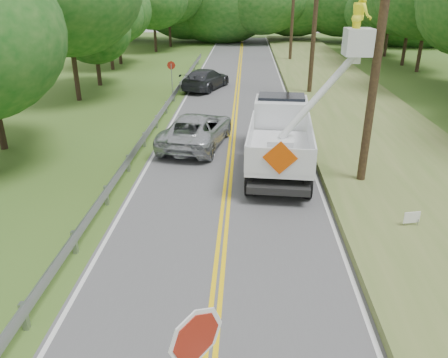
{
  "coord_description": "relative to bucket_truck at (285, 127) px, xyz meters",
  "views": [
    {
      "loc": [
        0.61,
        -6.23,
        6.9
      ],
      "look_at": [
        0.0,
        6.0,
        1.5
      ],
      "focal_mm": 34.95,
      "sensor_mm": 36.0,
      "label": 1
    }
  ],
  "objects": [
    {
      "name": "utility_poles",
      "position": [
        2.73,
        5.63,
        3.71
      ],
      "size": [
        1.6,
        43.3,
        10.0
      ],
      "color": "black",
      "rests_on": "ground"
    },
    {
      "name": "yard_sign",
      "position": [
        3.41,
        -5.85,
        -1.02
      ],
      "size": [
        0.51,
        0.14,
        0.75
      ],
      "color": "white",
      "rests_on": "ground"
    },
    {
      "name": "suv_darkgrey",
      "position": [
        -4.6,
        14.39,
        -0.8
      ],
      "size": [
        3.64,
        5.47,
        1.47
      ],
      "primitive_type": "imported",
      "rotation": [
        0.0,
        0.0,
        2.8
      ],
      "color": "#313338",
      "rests_on": "road"
    },
    {
      "name": "tall_grass_verge",
      "position": [
        4.83,
        2.61,
        -1.4
      ],
      "size": [
        7.0,
        96.0,
        0.3
      ],
      "primitive_type": "cube",
      "color": "#536D2E",
      "rests_on": "ground"
    },
    {
      "name": "guardrail",
      "position": [
        -6.29,
        3.52,
        -1.0
      ],
      "size": [
        0.18,
        48.0,
        0.77
      ],
      "color": "gray",
      "rests_on": "ground"
    },
    {
      "name": "bucket_truck",
      "position": [
        0.0,
        0.0,
        0.0
      ],
      "size": [
        4.14,
        7.18,
        6.86
      ],
      "color": "black",
      "rests_on": "road"
    },
    {
      "name": "suv_silver",
      "position": [
        -3.93,
        1.94,
        -0.77
      ],
      "size": [
        3.42,
        5.84,
        1.53
      ],
      "primitive_type": "imported",
      "rotation": [
        0.0,
        0.0,
        2.97
      ],
      "color": "#AEB3B6",
      "rests_on": "road"
    },
    {
      "name": "road",
      "position": [
        -2.27,
        2.61,
        -1.54
      ],
      "size": [
        7.2,
        96.0,
        0.03
      ],
      "color": "#545356",
      "rests_on": "ground"
    },
    {
      "name": "treeline_left",
      "position": [
        -12.45,
        17.83,
        4.25
      ],
      "size": [
        10.59,
        57.2,
        11.16
      ],
      "color": "#332319",
      "rests_on": "ground"
    },
    {
      "name": "stop_sign_permanent",
      "position": [
        -6.49,
        10.78,
        0.16
      ],
      "size": [
        0.55,
        0.06,
        2.57
      ],
      "color": "gray",
      "rests_on": "ground"
    }
  ]
}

